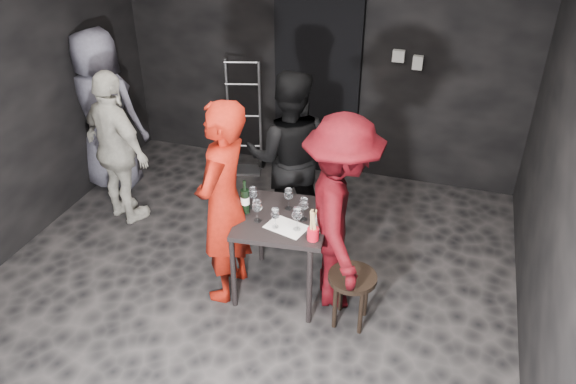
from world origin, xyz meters
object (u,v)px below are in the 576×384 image
(stool, at_px, (352,284))
(server_red, at_px, (222,189))
(woman_black, at_px, (289,148))
(bystander_grey, at_px, (101,98))
(bystander_cream, at_px, (116,146))
(wine_bottle, at_px, (245,200))
(man_maroon, at_px, (341,205))
(hand_truck, at_px, (244,150))
(breadstick_cup, at_px, (313,226))
(tasting_table, at_px, (283,227))

(stool, height_order, server_red, server_red)
(woman_black, relative_size, bystander_grey, 0.89)
(server_red, relative_size, bystander_cream, 1.23)
(bystander_cream, bearing_deg, bystander_grey, -25.12)
(wine_bottle, bearing_deg, man_maroon, 5.44)
(hand_truck, bearing_deg, stool, -66.20)
(man_maroon, distance_m, bystander_cream, 2.39)
(server_red, xyz_separation_m, breadstick_cup, (0.76, -0.07, -0.14))
(bystander_cream, height_order, breadstick_cup, bystander_cream)
(woman_black, bearing_deg, server_red, 63.64)
(server_red, height_order, woman_black, server_red)
(hand_truck, xyz_separation_m, woman_black, (0.90, -1.06, 0.69))
(woman_black, relative_size, bystander_cream, 1.12)
(hand_truck, distance_m, man_maroon, 2.53)
(woman_black, bearing_deg, bystander_cream, -3.76)
(woman_black, distance_m, wine_bottle, 0.87)
(server_red, distance_m, man_maroon, 0.93)
(stool, relative_size, woman_black, 0.25)
(woman_black, bearing_deg, breadstick_cup, 103.17)
(hand_truck, xyz_separation_m, breadstick_cup, (1.42, -2.12, 0.64))
(woman_black, bearing_deg, stool, 115.69)
(tasting_table, distance_m, woman_black, 0.91)
(man_maroon, xyz_separation_m, bystander_cream, (-2.33, 0.51, -0.10))
(man_maroon, bearing_deg, bystander_grey, 49.95)
(woman_black, bearing_deg, bystander_grey, -20.82)
(wine_bottle, bearing_deg, stool, -10.89)
(woman_black, height_order, man_maroon, same)
(tasting_table, distance_m, bystander_cream, 1.97)
(hand_truck, distance_m, bystander_grey, 1.69)
(woman_black, distance_m, bystander_cream, 1.68)
(man_maroon, xyz_separation_m, breadstick_cup, (-0.15, -0.26, -0.05))
(stool, relative_size, bystander_cream, 0.29)
(stool, height_order, bystander_cream, bystander_cream)
(wine_bottle, distance_m, breadstick_cup, 0.65)
(woman_black, height_order, bystander_cream, woman_black)
(tasting_table, bearing_deg, stool, -18.26)
(hand_truck, relative_size, bystander_cream, 0.79)
(man_maroon, bearing_deg, server_red, 82.62)
(man_maroon, distance_m, wine_bottle, 0.77)
(hand_truck, bearing_deg, tasting_table, -75.44)
(server_red, relative_size, bystander_grey, 0.98)
(server_red, relative_size, breadstick_cup, 7.34)
(stool, bearing_deg, man_maroon, 124.58)
(bystander_grey, height_order, breadstick_cup, bystander_grey)
(man_maroon, bearing_deg, wine_bottle, 76.21)
(hand_truck, xyz_separation_m, man_maroon, (1.57, -1.86, 0.69))
(stool, xyz_separation_m, woman_black, (-0.85, 1.05, 0.54))
(breadstick_cup, bearing_deg, stool, 1.77)
(wine_bottle, bearing_deg, hand_truck, 112.65)
(man_maroon, bearing_deg, bystander_cream, 58.33)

